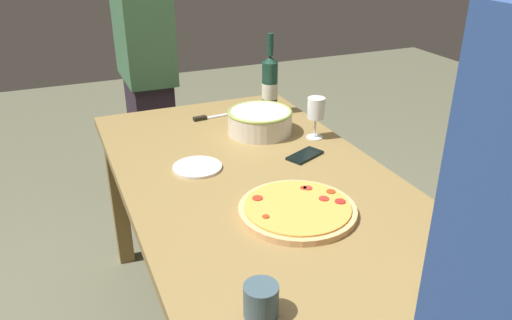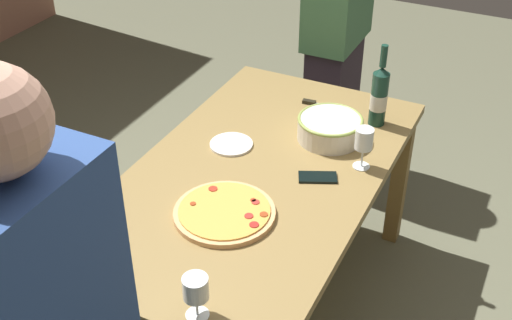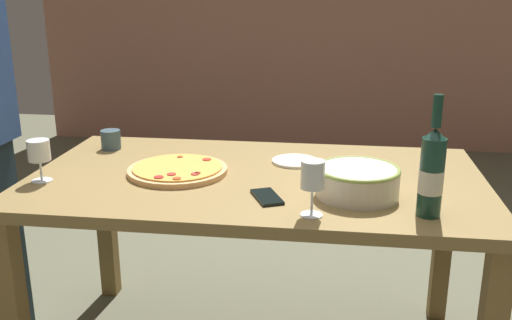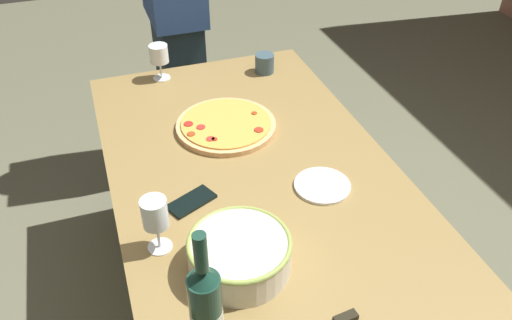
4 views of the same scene
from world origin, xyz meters
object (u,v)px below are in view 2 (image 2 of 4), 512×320
person_host (336,38)px  wine_glass_near_pizza (364,140)px  serving_bowl (330,127)px  cell_phone (318,177)px  side_plate (231,144)px  pizza_knife (317,104)px  wine_glass_by_bottle (196,289)px  wine_bottle (379,95)px  dining_table (256,192)px  pizza (225,212)px  cup_amber (97,245)px

person_host → wine_glass_near_pizza: bearing=19.7°
serving_bowl → cell_phone: (-0.28, -0.06, -0.05)m
side_plate → pizza_knife: 0.50m
wine_glass_by_bottle → person_host: bearing=8.6°
pizza_knife → wine_bottle: bearing=-97.4°
dining_table → wine_glass_near_pizza: size_ratio=9.49×
pizza → wine_bottle: bearing=-18.8°
cup_amber → pizza_knife: 1.26m
wine_bottle → side_plate: (-0.43, 0.47, -0.13)m
side_plate → wine_glass_by_bottle: bearing=-158.3°
pizza → person_host: bearing=5.4°
pizza_knife → wine_glass_by_bottle: bearing=-173.5°
person_host → wine_bottle: bearing=27.3°
wine_bottle → pizza_knife: 0.32m
wine_glass_by_bottle → wine_glass_near_pizza: bearing=-11.1°
side_plate → serving_bowl: bearing=-56.5°
pizza → cup_amber: cup_amber is taller
wine_bottle → dining_table: bearing=151.5°
wine_bottle → wine_glass_near_pizza: (-0.34, -0.05, -0.01)m
pizza_knife → person_host: (0.61, 0.14, 0.05)m
wine_glass_near_pizza → pizza_knife: (0.38, 0.33, -0.11)m
pizza → side_plate: (0.41, 0.19, -0.01)m
side_plate → pizza_knife: pizza_knife is taller
pizza_knife → cup_amber: bearing=167.5°
pizza → serving_bowl: bearing=-13.2°
serving_bowl → wine_bottle: bearing=-33.8°
wine_glass_by_bottle → cell_phone: 0.80m
serving_bowl → wine_bottle: size_ratio=0.74×
cup_amber → dining_table: bearing=-22.0°
serving_bowl → cup_amber: (-0.99, 0.42, -0.01)m
cell_phone → wine_glass_near_pizza: bearing=-64.2°
side_plate → pizza_knife: bearing=-22.1°
serving_bowl → wine_glass_near_pizza: size_ratio=1.59×
serving_bowl → wine_glass_near_pizza: (-0.14, -0.18, 0.07)m
pizza → wine_bottle: wine_bottle is taller
pizza_knife → person_host: size_ratio=0.12×
serving_bowl → cell_phone: size_ratio=1.86×
cup_amber → person_host: size_ratio=0.05×
dining_table → wine_glass_near_pizza: bearing=-58.6°
dining_table → cup_amber: size_ratio=20.11×
pizza → wine_bottle: 0.89m
serving_bowl → cup_amber: 1.07m
dining_table → cell_phone: bearing=-73.7°
wine_bottle → side_plate: 0.65m
wine_glass_near_pizza → side_plate: (-0.09, 0.52, -0.12)m
wine_bottle → cell_phone: (-0.49, 0.07, -0.13)m
wine_glass_by_bottle → side_plate: wine_glass_by_bottle is taller
pizza → cup_amber: bearing=142.4°
cup_amber → side_plate: (0.76, -0.08, -0.03)m
wine_glass_near_pizza → person_host: (0.99, 0.47, -0.07)m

